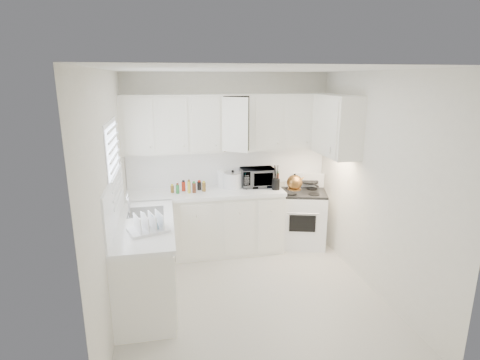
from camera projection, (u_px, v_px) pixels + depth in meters
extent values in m
plane|color=silver|center=(251.00, 296.00, 4.56)|extent=(3.20, 3.20, 0.00)
plane|color=white|center=(253.00, 69.00, 3.89)|extent=(3.20, 3.20, 0.00)
plane|color=white|center=(228.00, 162.00, 5.75)|extent=(3.00, 0.00, 3.00)
plane|color=white|center=(303.00, 255.00, 2.71)|extent=(3.00, 0.00, 3.00)
plane|color=white|center=(111.00, 200.00, 3.95)|extent=(0.00, 3.20, 3.20)
plane|color=white|center=(376.00, 185.00, 4.51)|extent=(0.00, 3.20, 3.20)
cube|color=white|center=(205.00, 193.00, 5.48)|extent=(2.24, 0.64, 0.05)
cube|color=white|center=(145.00, 224.00, 4.29)|extent=(0.64, 1.62, 0.05)
cube|color=white|center=(229.00, 167.00, 5.76)|extent=(2.98, 0.02, 0.55)
cube|color=white|center=(115.00, 201.00, 4.16)|extent=(0.02, 1.60, 0.55)
imported|color=gray|center=(258.00, 175.00, 5.68)|extent=(0.50, 0.28, 0.33)
cylinder|color=white|center=(222.00, 178.00, 5.63)|extent=(0.12, 0.12, 0.27)
cylinder|color=brown|center=(172.00, 186.00, 5.49)|extent=(0.06, 0.06, 0.13)
cylinder|color=#267433|center=(178.00, 188.00, 5.42)|extent=(0.06, 0.06, 0.13)
cylinder|color=red|center=(183.00, 186.00, 5.52)|extent=(0.06, 0.06, 0.13)
cylinder|color=gold|center=(188.00, 187.00, 5.45)|extent=(0.06, 0.06, 0.13)
cylinder|color=#5A2D19|center=(193.00, 185.00, 5.55)|extent=(0.06, 0.06, 0.13)
cylinder|color=black|center=(199.00, 186.00, 5.48)|extent=(0.06, 0.06, 0.13)
cylinder|color=brown|center=(204.00, 184.00, 5.57)|extent=(0.06, 0.06, 0.13)
cylinder|color=red|center=(268.00, 178.00, 5.79)|extent=(0.06, 0.06, 0.19)
cylinder|color=gold|center=(272.00, 179.00, 5.74)|extent=(0.06, 0.06, 0.19)
cylinder|color=#5A2D19|center=(275.00, 178.00, 5.81)|extent=(0.06, 0.06, 0.19)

